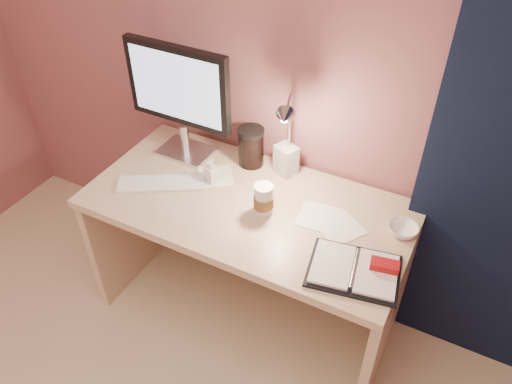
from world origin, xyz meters
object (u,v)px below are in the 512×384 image
at_px(desk_lamp, 273,131).
at_px(lotion_bottle, 212,171).
at_px(keyboard, 162,184).
at_px(coffee_cup, 264,200).
at_px(monitor, 180,92).
at_px(planner, 357,270).
at_px(bowl, 403,230).
at_px(product_box, 286,160).
at_px(desk, 256,230).
at_px(dark_jar, 251,149).

bearing_deg(desk_lamp, lotion_bottle, -170.08).
bearing_deg(keyboard, coffee_cup, -23.77).
height_order(coffee_cup, desk_lamp, desk_lamp).
bearing_deg(lotion_bottle, coffee_cup, -14.19).
relative_size(monitor, coffee_cup, 4.08).
relative_size(keyboard, planner, 1.04).
height_order(bowl, product_box, product_box).
relative_size(monitor, product_box, 3.83).
height_order(monitor, planner, monitor).
height_order(desk, coffee_cup, coffee_cup).
bearing_deg(bowl, coffee_cup, -166.13).
bearing_deg(lotion_bottle, product_box, 38.39).
distance_m(keyboard, product_box, 0.57).
bearing_deg(bowl, dark_jar, 169.47).
xyz_separation_m(keyboard, bowl, (1.04, 0.19, 0.01)).
xyz_separation_m(coffee_cup, lotion_bottle, (-0.30, 0.08, -0.01)).
bearing_deg(coffee_cup, dark_jar, 126.44).
bearing_deg(desk, product_box, 74.31).
xyz_separation_m(monitor, product_box, (0.50, 0.08, -0.26)).
xyz_separation_m(bowl, dark_jar, (-0.76, 0.14, 0.07)).
xyz_separation_m(coffee_cup, product_box, (-0.03, 0.29, 0.01)).
bearing_deg(monitor, dark_jar, 13.54).
bearing_deg(product_box, monitor, -146.30).
bearing_deg(desk_lamp, desk, -121.56).
bearing_deg(dark_jar, product_box, 2.59).
bearing_deg(planner, dark_jar, 137.28).
bearing_deg(lotion_bottle, dark_jar, 65.76).
bearing_deg(keyboard, desk_lamp, -0.09).
relative_size(keyboard, product_box, 2.68).
bearing_deg(desk, lotion_bottle, -175.39).
height_order(keyboard, dark_jar, dark_jar).
distance_m(planner, dark_jar, 0.79).
xyz_separation_m(planner, coffee_cup, (-0.46, 0.14, 0.05)).
distance_m(monitor, product_box, 0.56).
height_order(lotion_bottle, product_box, product_box).
relative_size(bowl, desk_lamp, 0.28).
relative_size(coffee_cup, dark_jar, 0.81).
distance_m(planner, lotion_bottle, 0.79).
bearing_deg(product_box, coffee_cup, -59.36).
relative_size(coffee_cup, product_box, 0.94).
distance_m(bowl, dark_jar, 0.78).
distance_m(coffee_cup, lotion_bottle, 0.31).
height_order(desk, desk_lamp, desk_lamp).
bearing_deg(dark_jar, planner, -32.56).
xyz_separation_m(lotion_bottle, desk_lamp, (0.24, 0.12, 0.21)).
relative_size(desk, dark_jar, 8.34).
relative_size(desk, coffee_cup, 10.36).
bearing_deg(desk_lamp, keyboard, -166.26).
relative_size(planner, lotion_bottle, 3.25).
relative_size(planner, bowl, 3.08).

